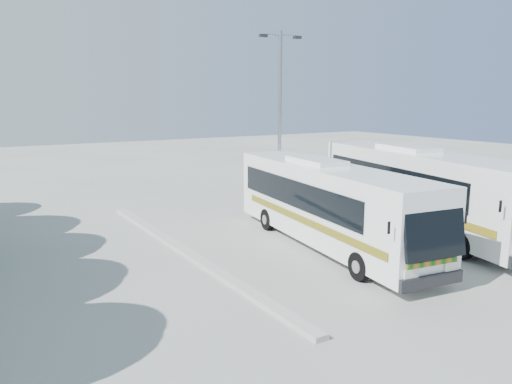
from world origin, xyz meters
TOP-DOWN VIEW (x-y plane):
  - ground at (0.00, 0.00)m, footprint 100.00×100.00m
  - kerb_divider at (-2.30, 2.00)m, footprint 0.40×16.00m
  - coach_main at (2.72, -0.05)m, footprint 3.69×11.43m
  - coach_adjacent at (7.65, -0.22)m, footprint 4.75×12.35m
  - lamppost at (4.16, 5.35)m, footprint 2.12×0.51m

SIDE VIEW (x-z plane):
  - ground at x=0.00m, z-range 0.00..0.00m
  - kerb_divider at x=-2.30m, z-range 0.00..0.15m
  - coach_main at x=2.72m, z-range 0.15..3.27m
  - coach_adjacent at x=7.65m, z-range 0.16..3.52m
  - lamppost at x=4.16m, z-range 0.45..9.12m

